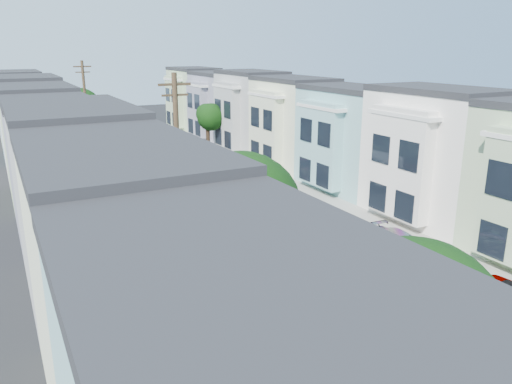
# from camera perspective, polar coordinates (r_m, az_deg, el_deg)

# --- Properties ---
(ground) EXTENTS (160.00, 160.00, 0.00)m
(ground) POSITION_cam_1_polar(r_m,az_deg,el_deg) (27.78, 5.51, -7.85)
(ground) COLOR black
(ground) RESTS_ON ground
(road_slab) EXTENTS (12.00, 70.00, 0.02)m
(road_slab) POSITION_cam_1_polar(r_m,az_deg,el_deg) (40.38, -6.16, -0.11)
(road_slab) COLOR black
(road_slab) RESTS_ON ground
(curb_left) EXTENTS (0.30, 70.00, 0.15)m
(curb_left) POSITION_cam_1_polar(r_m,az_deg,el_deg) (38.67, -14.51, -1.19)
(curb_left) COLOR gray
(curb_left) RESTS_ON ground
(curb_right) EXTENTS (0.30, 70.00, 0.15)m
(curb_right) POSITION_cam_1_polar(r_m,az_deg,el_deg) (42.85, 1.37, 1.03)
(curb_right) COLOR gray
(curb_right) RESTS_ON ground
(sidewalk_left) EXTENTS (2.60, 70.00, 0.15)m
(sidewalk_left) POSITION_cam_1_polar(r_m,az_deg,el_deg) (38.42, -16.39, -1.45)
(sidewalk_left) COLOR gray
(sidewalk_left) RESTS_ON ground
(sidewalk_right) EXTENTS (2.60, 70.00, 0.15)m
(sidewalk_right) POSITION_cam_1_polar(r_m,az_deg,el_deg) (43.47, 2.87, 1.23)
(sidewalk_right) COLOR gray
(sidewalk_right) RESTS_ON ground
(centerline) EXTENTS (0.12, 70.00, 0.01)m
(centerline) POSITION_cam_1_polar(r_m,az_deg,el_deg) (40.38, -6.16, -0.13)
(centerline) COLOR gold
(centerline) RESTS_ON ground
(townhouse_row_left) EXTENTS (5.00, 70.00, 8.50)m
(townhouse_row_left) POSITION_cam_1_polar(r_m,az_deg,el_deg) (37.96, -21.99, -2.32)
(townhouse_row_left) COLOR #8CC3C5
(townhouse_row_left) RESTS_ON ground
(townhouse_row_right) EXTENTS (5.00, 70.00, 8.50)m
(townhouse_row_right) POSITION_cam_1_polar(r_m,az_deg,el_deg) (45.48, 7.00, 1.71)
(townhouse_row_right) COLOR #8CC3C5
(townhouse_row_right) RESTS_ON ground
(tree_a) EXTENTS (4.43, 4.43, 7.20)m
(tree_a) POSITION_cam_1_polar(r_m,az_deg,el_deg) (12.40, 16.92, -15.22)
(tree_a) COLOR black
(tree_a) RESTS_ON ground
(tree_b) EXTENTS (4.70, 4.70, 7.60)m
(tree_b) POSITION_cam_1_polar(r_m,az_deg,el_deg) (18.93, -1.92, -2.47)
(tree_b) COLOR black
(tree_b) RESTS_ON ground
(tree_c) EXTENTS (4.65, 4.65, 7.20)m
(tree_c) POSITION_cam_1_polar(r_m,az_deg,el_deg) (28.31, -11.04, 2.77)
(tree_c) COLOR black
(tree_c) RESTS_ON ground
(tree_d) EXTENTS (4.70, 4.70, 7.42)m
(tree_d) POSITION_cam_1_polar(r_m,az_deg,el_deg) (39.76, -16.19, 6.54)
(tree_d) COLOR black
(tree_d) RESTS_ON ground
(tree_e) EXTENTS (4.70, 4.70, 7.38)m
(tree_e) POSITION_cam_1_polar(r_m,az_deg,el_deg) (54.68, -19.57, 8.69)
(tree_e) COLOR black
(tree_e) RESTS_ON ground
(tree_far_r) EXTENTS (3.01, 3.01, 5.45)m
(tree_far_r) POSITION_cam_1_polar(r_m,az_deg,el_deg) (55.46, -5.29, 8.47)
(tree_far_r) COLOR black
(tree_far_r) RESTS_ON ground
(utility_pole_near) EXTENTS (1.60, 0.26, 10.00)m
(utility_pole_near) POSITION_cam_1_polar(r_m,az_deg,el_deg) (25.16, -8.84, 1.90)
(utility_pole_near) COLOR #42301E
(utility_pole_near) RESTS_ON ground
(utility_pole_far) EXTENTS (1.60, 0.26, 10.00)m
(utility_pole_far) POSITION_cam_1_polar(r_m,az_deg,el_deg) (50.11, -18.77, 8.32)
(utility_pole_far) COLOR #42301E
(utility_pole_far) RESTS_ON ground
(fedex_truck) EXTENTS (2.25, 5.85, 2.81)m
(fedex_truck) POSITION_cam_1_polar(r_m,az_deg,el_deg) (37.10, -1.19, 1.01)
(fedex_truck) COLOR silver
(fedex_truck) RESTS_ON ground
(lead_sedan) EXTENTS (1.90, 4.43, 1.33)m
(lead_sedan) POSITION_cam_1_polar(r_m,az_deg,el_deg) (45.71, -5.44, 2.68)
(lead_sedan) COLOR black
(lead_sedan) RESTS_ON ground
(parked_left_b) EXTENTS (2.10, 4.27, 1.24)m
(parked_left_b) POSITION_cam_1_polar(r_m,az_deg,el_deg) (18.44, 8.54, -19.34)
(parked_left_b) COLOR #0D0840
(parked_left_b) RESTS_ON ground
(parked_left_c) EXTENTS (1.56, 4.12, 1.36)m
(parked_left_c) POSITION_cam_1_polar(r_m,az_deg,el_deg) (24.82, -3.27, -9.12)
(parked_left_c) COLOR #A6A7A8
(parked_left_c) RESTS_ON ground
(parked_left_d) EXTENTS (2.46, 4.78, 1.29)m
(parked_left_d) POSITION_cam_1_polar(r_m,az_deg,el_deg) (35.99, -11.67, -1.34)
(parked_left_d) COLOR #3D1203
(parked_left_d) RESTS_ON ground
(parked_right_a) EXTENTS (2.12, 4.62, 1.45)m
(parked_right_a) POSITION_cam_1_polar(r_m,az_deg,el_deg) (24.95, 26.88, -10.71)
(parked_right_a) COLOR #323436
(parked_right_a) RESTS_ON ground
(parked_right_b) EXTENTS (2.22, 4.79, 1.41)m
(parked_right_b) POSITION_cam_1_polar(r_m,az_deg,el_deg) (28.85, 16.14, -5.99)
(parked_right_b) COLOR white
(parked_right_b) RESTS_ON ground
(parked_right_c) EXTENTS (2.16, 4.80, 1.42)m
(parked_right_c) POSITION_cam_1_polar(r_m,az_deg,el_deg) (43.33, -0.83, 2.07)
(parked_right_c) COLOR black
(parked_right_c) RESTS_ON ground
(parked_right_d) EXTENTS (1.91, 4.45, 1.33)m
(parked_right_d) POSITION_cam_1_polar(r_m,az_deg,el_deg) (54.88, -6.96, 4.92)
(parked_right_d) COLOR black
(parked_right_d) RESTS_ON ground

